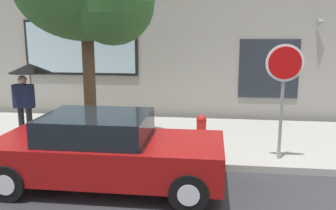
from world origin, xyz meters
name	(u,v)px	position (x,y,z in m)	size (l,w,h in m)	color
ground_plane	(115,187)	(0.00, 0.00, 0.00)	(60.00, 60.00, 0.00)	#333338
sidewalk	(145,137)	(0.00, 3.00, 0.07)	(20.00, 4.00, 0.15)	#A3A099
building_facade	(158,10)	(-0.02, 5.50, 3.48)	(20.00, 0.67, 7.00)	#9E998E
parked_car	(106,151)	(-0.16, 0.05, 0.67)	(4.14, 1.80, 1.35)	maroon
fire_hydrant	(201,132)	(1.51, 1.95, 0.54)	(0.30, 0.44, 0.80)	red
pedestrian_with_umbrella	(28,80)	(-2.72, 2.15, 1.67)	(1.00, 1.00, 1.92)	black
stop_sign	(284,79)	(3.18, 1.50, 1.86)	(0.76, 0.10, 2.42)	gray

